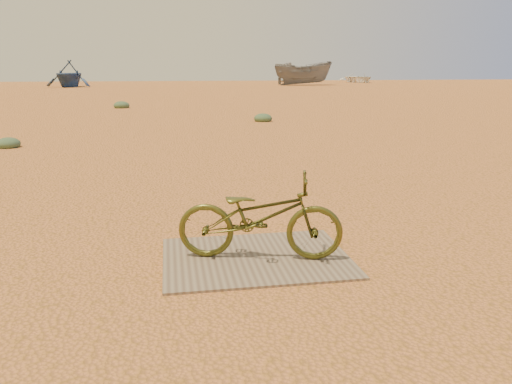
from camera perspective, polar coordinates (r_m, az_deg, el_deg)
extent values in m
plane|color=#DB7B46|center=(4.89, 3.04, -6.31)|extent=(120.00, 120.00, 0.00)
cube|color=#817159|center=(4.60, 0.00, -7.51)|extent=(1.68, 1.27, 0.02)
imported|color=#484919|center=(4.45, 0.46, -2.83)|extent=(1.55, 0.85, 0.77)
imported|color=#304B79|center=(47.33, -20.62, 12.57)|extent=(4.63, 5.09, 2.31)
imported|color=slate|center=(49.21, 5.43, 13.36)|extent=(5.90, 2.55, 2.23)
imported|color=white|center=(58.88, 11.67, 12.67)|extent=(3.80, 5.12, 1.02)
ellipsoid|color=#55714E|center=(12.19, -26.44, 4.59)|extent=(0.51, 0.51, 0.28)
ellipsoid|color=#55714E|center=(16.26, 0.81, 8.09)|extent=(0.59, 0.59, 0.32)
ellipsoid|color=#55714E|center=(22.39, -15.10, 9.26)|extent=(0.66, 0.66, 0.37)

